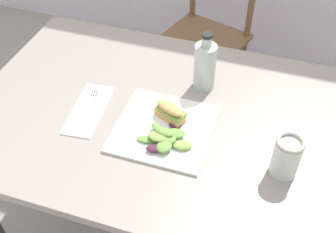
% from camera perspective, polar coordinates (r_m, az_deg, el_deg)
% --- Properties ---
extents(dining_table, '(1.26, 0.85, 0.74)m').
position_cam_1_polar(dining_table, '(1.43, -0.56, -3.34)').
color(dining_table, gray).
rests_on(dining_table, ground).
extents(chair_wooden_far, '(0.50, 0.50, 0.87)m').
position_cam_1_polar(chair_wooden_far, '(2.23, 5.10, 10.78)').
color(chair_wooden_far, brown).
rests_on(chair_wooden_far, ground).
extents(plate_lunch, '(0.29, 0.29, 0.01)m').
position_cam_1_polar(plate_lunch, '(1.29, -0.55, -1.66)').
color(plate_lunch, white).
rests_on(plate_lunch, dining_table).
extents(sandwich_half_front, '(0.11, 0.09, 0.06)m').
position_cam_1_polar(sandwich_half_front, '(1.30, 0.29, 0.67)').
color(sandwich_half_front, tan).
rests_on(sandwich_half_front, plate_lunch).
extents(salad_mixed_greens, '(0.17, 0.17, 0.04)m').
position_cam_1_polar(salad_mixed_greens, '(1.24, -0.42, -2.89)').
color(salad_mixed_greens, '#84A84C').
rests_on(salad_mixed_greens, plate_lunch).
extents(napkin_folded, '(0.12, 0.25, 0.00)m').
position_cam_1_polar(napkin_folded, '(1.38, -10.76, 0.91)').
color(napkin_folded, white).
rests_on(napkin_folded, dining_table).
extents(fork_on_napkin, '(0.05, 0.19, 0.00)m').
position_cam_1_polar(fork_on_napkin, '(1.39, -10.60, 1.50)').
color(fork_on_napkin, silver).
rests_on(fork_on_napkin, napkin_folded).
extents(bottle_cold_brew, '(0.07, 0.07, 0.21)m').
position_cam_1_polar(bottle_cold_brew, '(1.41, 5.02, 6.62)').
color(bottle_cold_brew, black).
rests_on(bottle_cold_brew, dining_table).
extents(mason_jar_iced_tea, '(0.08, 0.08, 0.13)m').
position_cam_1_polar(mason_jar_iced_tea, '(1.19, 15.79, -5.45)').
color(mason_jar_iced_tea, '#995623').
rests_on(mason_jar_iced_tea, dining_table).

